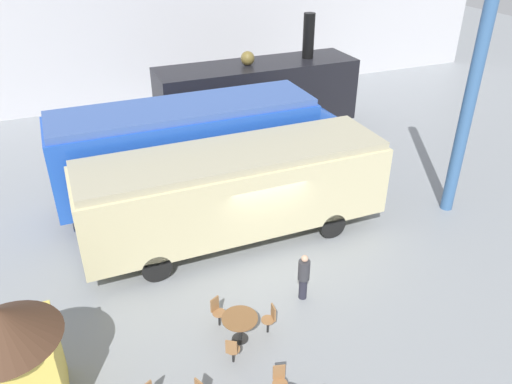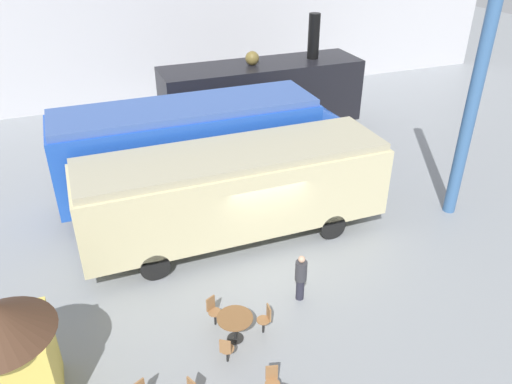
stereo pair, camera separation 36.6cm
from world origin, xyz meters
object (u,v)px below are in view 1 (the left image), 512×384
object	(u,v)px
visitor_person	(304,275)
ticket_kiosk	(12,357)
steam_locomotive	(258,94)
passenger_coach_vintage	(235,188)
cafe_table_mid	(240,322)
streamlined_locomotive	(208,142)

from	to	relation	value
visitor_person	ticket_kiosk	distance (m)	7.58
steam_locomotive	ticket_kiosk	size ratio (longest dim) A/B	3.18
visitor_person	passenger_coach_vintage	bearing A→B (deg)	100.62
steam_locomotive	visitor_person	xyz separation A→B (m)	(-3.33, -11.48, -1.36)
cafe_table_mid	visitor_person	xyz separation A→B (m)	(2.26, 0.82, 0.21)
passenger_coach_vintage	ticket_kiosk	distance (m)	8.24
steam_locomotive	streamlined_locomotive	world-z (taller)	steam_locomotive
steam_locomotive	visitor_person	size ratio (longest dim) A/B	6.26
passenger_coach_vintage	streamlined_locomotive	bearing A→B (deg)	88.10
streamlined_locomotive	cafe_table_mid	bearing A→B (deg)	-102.27
cafe_table_mid	visitor_person	size ratio (longest dim) A/B	0.62
ticket_kiosk	cafe_table_mid	bearing A→B (deg)	1.40
steam_locomotive	cafe_table_mid	bearing A→B (deg)	-114.48
steam_locomotive	ticket_kiosk	xyz separation A→B (m)	(-10.81, -12.42, -0.50)
steam_locomotive	passenger_coach_vintage	bearing A→B (deg)	-117.51
steam_locomotive	visitor_person	distance (m)	12.03
steam_locomotive	passenger_coach_vintage	xyz separation A→B (m)	(-4.03, -7.75, -0.28)
streamlined_locomotive	steam_locomotive	bearing A→B (deg)	49.66
cafe_table_mid	ticket_kiosk	bearing A→B (deg)	-178.60
passenger_coach_vintage	visitor_person	xyz separation A→B (m)	(0.70, -3.73, -1.08)
visitor_person	ticket_kiosk	bearing A→B (deg)	-172.78
cafe_table_mid	ticket_kiosk	size ratio (longest dim) A/B	0.32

